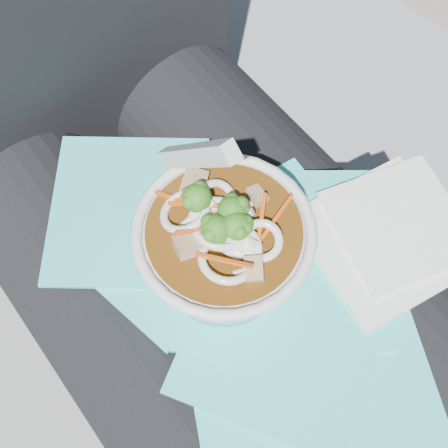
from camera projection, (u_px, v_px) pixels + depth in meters
ground at (230, 404)px, 1.06m from camera, size 20.00×20.00×0.00m
stone_ledge at (169, 293)px, 0.92m from camera, size 1.05×0.62×0.42m
lap at (234, 299)px, 0.61m from camera, size 0.35×0.48×0.16m
person_body at (177, 218)px, 0.62m from camera, size 0.34×0.94×0.98m
plastic_bag at (250, 281)px, 0.52m from camera, size 0.30×0.43×0.01m
napkins at (390, 233)px, 0.53m from camera, size 0.15×0.14×0.01m
udon_bowl at (224, 245)px, 0.48m from camera, size 0.15×0.16×0.19m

